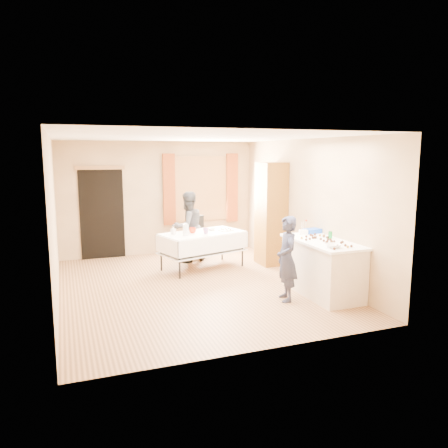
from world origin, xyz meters
name	(u,v)px	position (x,y,z in m)	size (l,w,h in m)	color
floor	(194,286)	(0.00, 0.00, -0.01)	(4.50, 5.50, 0.02)	#9E7047
ceiling	(192,137)	(0.00, 0.00, 2.61)	(4.50, 5.50, 0.02)	white
wall_back	(159,198)	(0.00, 2.76, 1.30)	(4.50, 0.02, 2.60)	tan
wall_front	(261,245)	(0.00, -2.76, 1.30)	(4.50, 0.02, 2.60)	tan
wall_left	(53,220)	(-2.26, 0.00, 1.30)	(0.02, 5.50, 2.60)	tan
wall_right	(306,208)	(2.26, 0.00, 1.30)	(0.02, 5.50, 2.60)	tan
window_frame	(201,189)	(1.00, 2.72, 1.50)	(1.32, 0.06, 1.52)	olive
window_pane	(201,189)	(1.00, 2.71, 1.50)	(1.20, 0.02, 1.40)	white
curtain_left	(169,190)	(0.22, 2.67, 1.50)	(0.28, 0.06, 1.65)	brown
curtain_right	(232,188)	(1.78, 2.67, 1.50)	(0.28, 0.06, 1.65)	brown
doorway	(102,214)	(-1.30, 2.73, 1.00)	(0.95, 0.04, 2.00)	black
door_lintel	(100,168)	(-1.30, 2.70, 2.02)	(1.05, 0.06, 0.08)	olive
cabinet	(271,214)	(1.99, 0.96, 1.07)	(0.50, 0.60, 2.15)	brown
counter	(322,267)	(1.89, -1.16, 0.45)	(0.76, 1.59, 0.91)	beige
party_table	(203,247)	(0.51, 1.08, 0.44)	(1.86, 1.31, 0.75)	black
chair	(196,245)	(0.68, 2.08, 0.28)	(0.45, 0.45, 0.93)	black
girl	(287,259)	(1.18, -1.24, 0.68)	(0.41, 0.55, 1.36)	#20233B
woman	(188,227)	(0.40, 1.74, 0.76)	(0.89, 0.79, 1.53)	black
soda_can	(330,235)	(2.10, -1.05, 0.97)	(0.07, 0.07, 0.12)	#147D2E
mixing_bowl	(333,246)	(1.73, -1.69, 0.94)	(0.26, 0.26, 0.06)	white
foam_block	(303,232)	(1.87, -0.56, 0.95)	(0.15, 0.10, 0.08)	white
blue_basket	(312,231)	(2.08, -0.51, 0.95)	(0.30, 0.20, 0.08)	blue
pitcher	(186,230)	(0.11, 0.86, 0.86)	(0.11, 0.11, 0.22)	silver
cup_red	(193,230)	(0.30, 1.07, 0.80)	(0.19, 0.19, 0.11)	red
cup_rainbow	(206,231)	(0.53, 0.92, 0.81)	(0.13, 0.13, 0.11)	red
small_bowl	(212,229)	(0.76, 1.23, 0.77)	(0.16, 0.16, 0.05)	white
pastry_tray	(226,230)	(1.03, 1.09, 0.76)	(0.28, 0.20, 0.02)	white
bottle	(173,230)	(-0.09, 1.07, 0.83)	(0.11, 0.11, 0.17)	white
cake_balls	(325,240)	(1.90, -1.21, 0.93)	(0.53, 1.14, 0.04)	#3F2314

